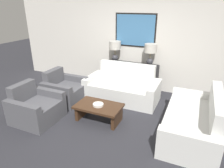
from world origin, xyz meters
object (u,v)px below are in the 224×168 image
couch_by_back_wall (122,88)px  couch_by_side (194,122)px  console_table (131,76)px  table_lamp_left (115,48)px  armchair_near_back_wall (65,90)px  armchair_near_camera (36,108)px  coffee_table (99,109)px  decorative_bowl (98,105)px  table_lamp_right (150,51)px

couch_by_back_wall → couch_by_side: (1.83, -0.97, 0.00)m
console_table → table_lamp_left: (-0.52, -0.00, 0.80)m
armchair_near_back_wall → armchair_near_camera: bearing=-90.0°
armchair_near_camera → console_table: bearing=61.2°
armchair_near_camera → couch_by_back_wall: bearing=52.3°
table_lamp_left → coffee_table: table_lamp_left is taller
coffee_table → armchair_near_back_wall: 1.37m
coffee_table → decorative_bowl: decorative_bowl is taller
console_table → coffee_table: (-0.08, -1.93, -0.13)m
armchair_near_back_wall → couch_by_back_wall: bearing=27.4°
couch_by_back_wall → armchair_near_back_wall: 1.52m
table_lamp_right → couch_by_back_wall: size_ratio=0.32×
console_table → table_lamp_right: table_lamp_right is taller
coffee_table → armchair_near_camera: bearing=-157.6°
table_lamp_right → coffee_table: 2.23m
decorative_bowl → armchair_near_back_wall: bearing=156.8°
coffee_table → armchair_near_camera: (-1.27, -0.52, 0.01)m
table_lamp_right → couch_by_back_wall: (-0.52, -0.71, -0.91)m
armchair_near_back_wall → couch_by_side: bearing=-4.8°
couch_by_back_wall → couch_by_side: 2.07m
table_lamp_right → armchair_near_back_wall: table_lamp_right is taller
couch_by_back_wall → coffee_table: size_ratio=1.92×
couch_by_back_wall → coffee_table: bearing=-93.7°
table_lamp_right → armchair_near_camera: table_lamp_right is taller
table_lamp_left → coffee_table: (0.44, -1.93, -0.94)m
couch_by_back_wall → table_lamp_right: bearing=53.6°
console_table → couch_by_side: couch_by_side is taller
coffee_table → decorative_bowl: size_ratio=4.25×
table_lamp_right → couch_by_side: size_ratio=0.32×
couch_by_back_wall → armchair_near_back_wall: (-1.35, -0.70, -0.02)m
console_table → couch_by_back_wall: (0.00, -0.71, -0.10)m
decorative_bowl → coffee_table: bearing=93.8°
table_lamp_right → coffee_table: (-0.60, -1.93, -0.94)m
table_lamp_left → couch_by_back_wall: bearing=-53.6°
table_lamp_right → armchair_near_back_wall: bearing=-143.0°
console_table → table_lamp_right: (0.52, -0.00, 0.80)m
couch_by_back_wall → armchair_near_camera: couch_by_back_wall is taller
console_table → couch_by_back_wall: size_ratio=0.81×
table_lamp_right → armchair_near_back_wall: size_ratio=0.66×
couch_by_side → couch_by_back_wall: bearing=152.1°
coffee_table → decorative_bowl: (0.00, -0.02, 0.12)m
table_lamp_right → armchair_near_back_wall: 2.52m
couch_by_side → coffee_table: 1.92m
table_lamp_right → coffee_table: bearing=-107.3°
couch_by_side → armchair_near_camera: size_ratio=2.08×
table_lamp_right → armchair_near_camera: (-1.87, -2.46, -0.92)m
console_table → decorative_bowl: console_table is taller
console_table → table_lamp_right: bearing=-0.0°
coffee_table → armchair_near_back_wall: (-1.27, 0.52, 0.01)m
coffee_table → couch_by_side: bearing=7.7°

